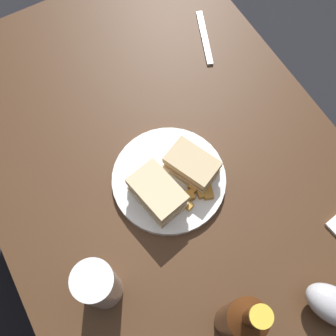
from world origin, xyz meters
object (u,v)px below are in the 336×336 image
(pint_glass, at_px, (99,286))
(fork, at_px, (204,38))
(sandwich_half_left, at_px, (157,193))
(sandwich_half_right, at_px, (192,166))
(plate, at_px, (169,179))
(cider_bottle, at_px, (241,321))
(gravy_boat, at_px, (335,306))

(pint_glass, distance_m, fork, 0.70)
(sandwich_half_left, distance_m, sandwich_half_right, 0.10)
(plate, bearing_deg, cider_bottle, 172.75)
(sandwich_half_left, bearing_deg, pint_glass, 121.16)
(fork, bearing_deg, gravy_boat, 10.31)
(plate, distance_m, sandwich_half_right, 0.07)
(sandwich_half_right, xyz_separation_m, gravy_boat, (-0.39, -0.09, -0.00))
(sandwich_half_left, relative_size, pint_glass, 0.84)
(plate, xyz_separation_m, gravy_boat, (-0.40, -0.14, 0.03))
(plate, xyz_separation_m, sandwich_half_left, (-0.03, 0.05, 0.04))
(sandwich_half_right, bearing_deg, sandwich_half_left, 101.52)
(pint_glass, bearing_deg, sandwich_half_left, -58.84)
(plate, height_order, sandwich_half_right, sandwich_half_right)
(cider_bottle, bearing_deg, plate, -7.25)
(pint_glass, bearing_deg, gravy_boat, -123.89)
(sandwich_half_right, bearing_deg, plate, 79.74)
(pint_glass, bearing_deg, sandwich_half_right, -64.91)
(gravy_boat, bearing_deg, sandwich_half_right, 13.11)
(sandwich_half_left, bearing_deg, cider_bottle, -179.35)
(plate, distance_m, pint_glass, 0.28)
(fork, bearing_deg, plate, -20.94)
(sandwich_half_right, distance_m, gravy_boat, 0.40)
(sandwich_half_left, distance_m, fork, 0.48)
(pint_glass, relative_size, cider_bottle, 0.55)
(sandwich_half_left, distance_m, gravy_boat, 0.42)
(sandwich_half_right, xyz_separation_m, fork, (0.32, -0.23, -0.04))
(plate, bearing_deg, gravy_boat, -160.20)
(plate, height_order, fork, plate)
(sandwich_half_right, distance_m, pint_glass, 0.32)
(sandwich_half_right, relative_size, cider_bottle, 0.46)
(pint_glass, bearing_deg, fork, -48.88)
(sandwich_half_right, height_order, gravy_boat, sandwich_half_right)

